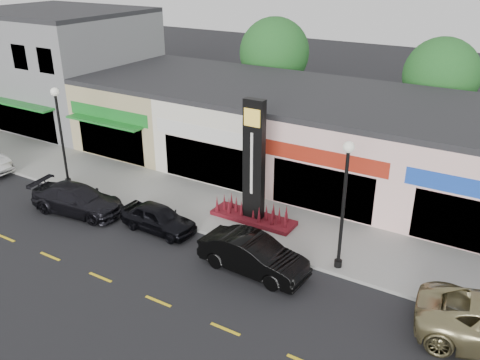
{
  "coord_description": "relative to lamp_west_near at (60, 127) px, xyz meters",
  "views": [
    {
      "loc": [
        13.69,
        -14.73,
        11.95
      ],
      "look_at": [
        2.37,
        4.0,
        2.19
      ],
      "focal_mm": 38.0,
      "sensor_mm": 36.0,
      "label": 1
    }
  ],
  "objects": [
    {
      "name": "car_dark_sedan",
      "position": [
        2.91,
        -1.92,
        -2.76
      ],
      "size": [
        2.65,
        5.13,
        1.42
      ],
      "primitive_type": "imported",
      "rotation": [
        0.0,
        0.0,
        1.71
      ],
      "color": "black",
      "rests_on": "ground"
    },
    {
      "name": "shop_cream",
      "position": [
        6.5,
        8.97,
        -1.08
      ],
      "size": [
        7.0,
        10.01,
        4.8
      ],
      "color": "silver",
      "rests_on": "ground"
    },
    {
      "name": "tree_rear_west",
      "position": [
        4.0,
        17.0,
        1.74
      ],
      "size": [
        5.2,
        5.2,
        7.83
      ],
      "color": "#382619",
      "rests_on": "ground"
    },
    {
      "name": "tree_rear_mid",
      "position": [
        16.0,
        17.0,
        1.41
      ],
      "size": [
        4.8,
        4.8,
        7.29
      ],
      "color": "#382619",
      "rests_on": "ground"
    },
    {
      "name": "car_black_sedan",
      "position": [
        7.57,
        -1.27,
        -2.83
      ],
      "size": [
        1.61,
        3.85,
        1.3
      ],
      "primitive_type": "imported",
      "rotation": [
        0.0,
        0.0,
        1.55
      ],
      "color": "black",
      "rests_on": "ground"
    },
    {
      "name": "building_grey_2story",
      "position": [
        -10.0,
        8.98,
        0.67
      ],
      "size": [
        12.0,
        10.95,
        8.3
      ],
      "color": "slate",
      "rests_on": "ground"
    },
    {
      "name": "lamp_west_near",
      "position": [
        0.0,
        0.0,
        0.0
      ],
      "size": [
        0.44,
        0.44,
        5.47
      ],
      "color": "black",
      "rests_on": "sidewalk"
    },
    {
      "name": "ground",
      "position": [
        8.0,
        -2.5,
        -3.48
      ],
      "size": [
        120.0,
        120.0,
        0.0
      ],
      "primitive_type": "plane",
      "color": "black",
      "rests_on": "ground"
    },
    {
      "name": "shop_pink_w",
      "position": [
        13.5,
        8.97,
        -1.08
      ],
      "size": [
        7.0,
        10.01,
        4.8
      ],
      "color": "beige",
      "rests_on": "ground"
    },
    {
      "name": "shop_beige",
      "position": [
        -0.5,
        8.96,
        -1.08
      ],
      "size": [
        7.0,
        10.85,
        4.8
      ],
      "color": "tan",
      "rests_on": "ground"
    },
    {
      "name": "curb",
      "position": [
        8.0,
        -0.4,
        -3.4
      ],
      "size": [
        52.0,
        0.2,
        0.15
      ],
      "primitive_type": "cube",
      "color": "gray",
      "rests_on": "ground"
    },
    {
      "name": "car_black_conv",
      "position": [
        13.04,
        -1.89,
        -2.71
      ],
      "size": [
        1.86,
        4.71,
        1.53
      ],
      "primitive_type": "imported",
      "rotation": [
        0.0,
        0.0,
        1.52
      ],
      "color": "black",
      "rests_on": "ground"
    },
    {
      "name": "pylon_sign",
      "position": [
        11.0,
        1.7,
        -1.2
      ],
      "size": [
        4.2,
        1.3,
        6.0
      ],
      "color": "#550E17",
      "rests_on": "sidewalk"
    },
    {
      "name": "sidewalk",
      "position": [
        8.0,
        1.85,
        -3.4
      ],
      "size": [
        52.0,
        4.3,
        0.15
      ],
      "primitive_type": "cube",
      "color": "gray",
      "rests_on": "ground"
    },
    {
      "name": "lamp_east_near",
      "position": [
        16.0,
        0.0,
        0.0
      ],
      "size": [
        0.44,
        0.44,
        5.47
      ],
      "color": "black",
      "rests_on": "sidewalk"
    }
  ]
}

